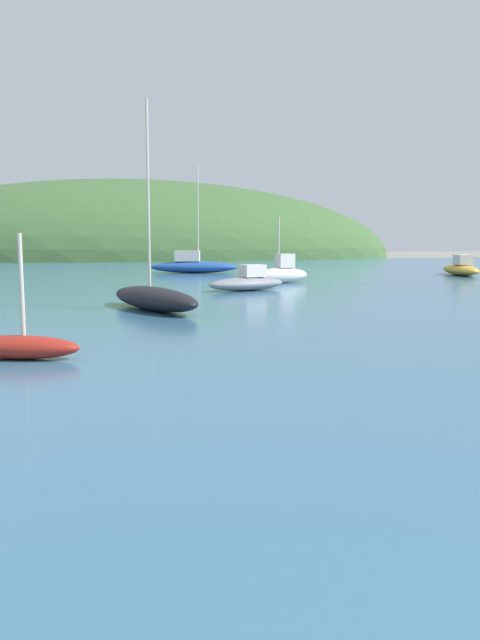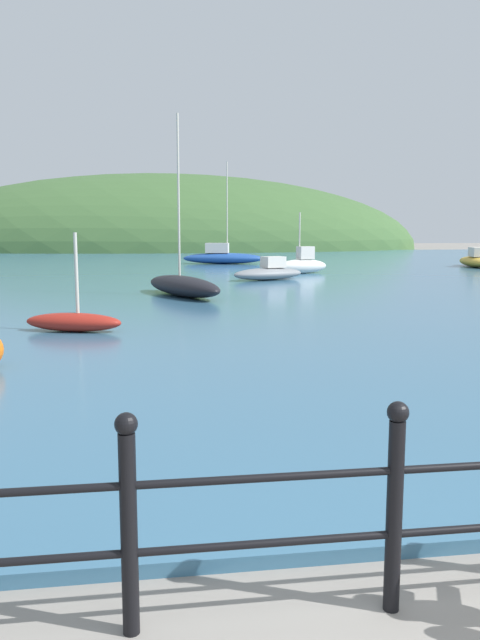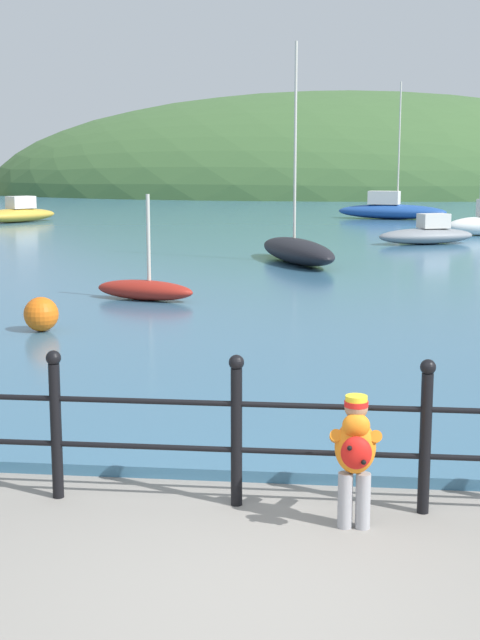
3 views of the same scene
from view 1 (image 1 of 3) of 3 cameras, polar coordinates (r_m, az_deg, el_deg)
name	(u,v)px [view 1 (image 1 of 3)]	position (r m, az deg, el deg)	size (l,w,h in m)	color
water	(149,279)	(31.17, -8.36, 3.71)	(80.00, 60.00, 0.10)	#386684
far_hillside	(129,258)	(69.82, -10.11, 5.60)	(59.01, 32.46, 16.84)	#3D6033
boat_far_left	(461,269)	(35.34, 19.54, 4.45)	(2.21, 4.50, 1.10)	gold
boat_green_fishing	(18,346)	(10.50, -19.61, -2.26)	(2.08, 1.12, 1.98)	maroon
boat_far_right	(154,298)	(16.97, -7.90, 2.04)	(2.72, 4.57, 5.55)	black
boat_red_dinghy	(282,273)	(27.41, 3.82, 4.28)	(2.87, 1.68, 2.87)	silver
boat_blue_hull	(248,282)	(23.30, 0.70, 3.48)	(3.41, 2.27, 0.96)	gray
boat_twin_mast	(193,265)	(35.79, -4.29, 4.99)	(5.14, 2.49, 6.11)	#1E4793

